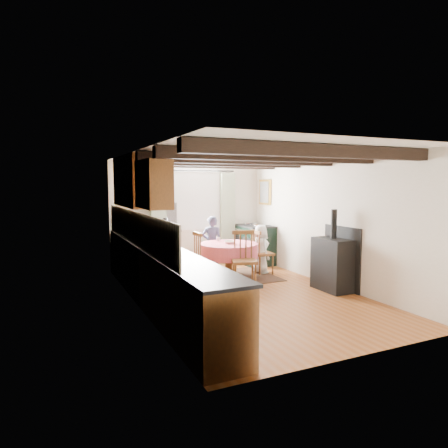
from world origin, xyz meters
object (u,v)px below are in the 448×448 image
dining_table (229,261)px  aga_range (254,244)px  cast_iron_stove (333,250)px  cup (218,239)px  chair_near (244,259)px  chair_right (263,252)px  child_right (261,249)px  child_far (212,243)px  chair_left (189,258)px

dining_table → aga_range: size_ratio=1.15×
dining_table → cast_iron_stove: cast_iron_stove is taller
aga_range → cup: aga_range is taller
aga_range → cast_iron_stove: 2.71m
dining_table → chair_near: bearing=-93.4°
chair_right → dining_table: bearing=95.6°
dining_table → child_right: 0.83m
chair_right → child_far: child_far is taller
chair_near → cup: chair_near is taller
chair_right → child_far: bearing=50.8°
dining_table → child_far: size_ratio=0.97×
dining_table → aga_range: aga_range is taller
chair_right → cast_iron_stove: cast_iron_stove is taller
dining_table → chair_right: 0.83m
aga_range → chair_left: bearing=-151.2°
child_far → child_right: 1.08m
chair_right → cup: chair_right is taller
chair_near → child_right: bearing=65.8°
chair_right → chair_near: bearing=135.3°
cast_iron_stove → chair_right: bearing=105.6°
chair_near → child_far: bearing=109.5°
chair_left → cup: (0.80, 0.42, 0.26)m
child_right → chair_right: bearing=-161.6°
chair_left → chair_right: size_ratio=1.05×
cast_iron_stove → child_far: cast_iron_stove is taller
chair_near → chair_right: size_ratio=1.12×
chair_near → cast_iron_stove: size_ratio=0.72×
aga_range → cup: 1.45m
chair_near → chair_right: (0.87, 0.81, -0.05)m
cast_iron_stove → child_far: size_ratio=1.21×
child_far → cup: size_ratio=13.49×
cast_iron_stove → chair_left: bearing=143.7°
aga_range → cast_iron_stove: cast_iron_stove is taller
chair_right → cast_iron_stove: 1.76m
chair_left → chair_right: bearing=91.8°
aga_range → dining_table: bearing=-137.6°
chair_left → child_far: (0.83, 0.84, 0.11)m
chair_left → cup: chair_left is taller
aga_range → chair_near: bearing=-123.7°
cast_iron_stove → chair_near: bearing=147.2°
aga_range → child_far: 1.25m
chair_right → chair_left: bearing=95.3°
cast_iron_stove → child_right: (-0.49, 1.73, -0.21)m
chair_left → aga_range: size_ratio=0.96×
chair_left → aga_range: chair_left is taller
cup → aga_range: bearing=29.3°
child_right → child_far: bearing=53.2°
chair_right → child_right: bearing=17.9°
cup → chair_near: bearing=-89.2°
chair_right → cup: bearing=71.8°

